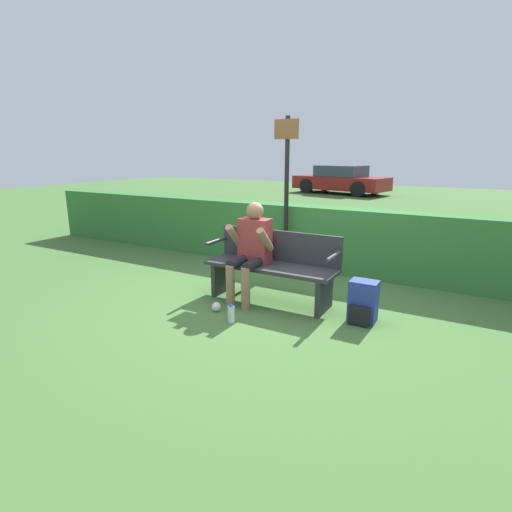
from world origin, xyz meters
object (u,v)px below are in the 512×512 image
object	(u,v)px
person_seated	(251,246)
parked_car	(341,180)
signpost	(286,184)
water_bottle	(231,314)
park_bench	(273,266)
backpack	(363,303)

from	to	relation	value
person_seated	parked_car	bearing A→B (deg)	103.23
person_seated	parked_car	world-z (taller)	parked_car
person_seated	signpost	size ratio (longest dim) A/B	0.53
water_bottle	parked_car	size ratio (longest dim) A/B	0.05
park_bench	parked_car	xyz separation A→B (m)	(-3.53, 13.86, 0.16)
person_seated	backpack	xyz separation A→B (m)	(1.45, -0.01, -0.48)
park_bench	water_bottle	distance (m)	0.94
person_seated	water_bottle	bearing A→B (deg)	-76.91
backpack	water_bottle	xyz separation A→B (m)	(-1.27, -0.75, -0.13)
person_seated	backpack	world-z (taller)	person_seated
park_bench	signpost	size ratio (longest dim) A/B	0.71
backpack	signpost	xyz separation A→B (m)	(-1.65, 1.45, 1.16)
park_bench	person_seated	distance (m)	0.37
water_bottle	park_bench	bearing A→B (deg)	84.99
backpack	water_bottle	bearing A→B (deg)	-149.61
signpost	backpack	bearing A→B (deg)	-41.32
parked_car	water_bottle	bearing A→B (deg)	-64.35
signpost	person_seated	bearing A→B (deg)	-82.26
signpost	parked_car	world-z (taller)	signpost
signpost	parked_car	distance (m)	12.93
parked_car	backpack	bearing A→B (deg)	-58.86
water_bottle	signpost	xyz separation A→B (m)	(-0.37, 2.19, 1.28)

